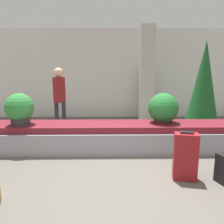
{
  "coord_description": "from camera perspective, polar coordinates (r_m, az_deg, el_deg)",
  "views": [
    {
      "loc": [
        -0.07,
        -3.14,
        1.69
      ],
      "look_at": [
        0.0,
        1.47,
        0.83
      ],
      "focal_mm": 35.0,
      "sensor_mm": 36.0,
      "label": 1
    }
  ],
  "objects": [
    {
      "name": "ground_plane",
      "position": [
        3.57,
        0.39,
        -17.72
      ],
      "size": [
        18.0,
        18.0,
        0.0
      ],
      "primitive_type": "plane",
      "color": "#59544C"
    },
    {
      "name": "pillar",
      "position": [
        7.64,
        9.0,
        9.74
      ],
      "size": [
        0.48,
        0.48,
        3.2
      ],
      "color": "beige",
      "rests_on": "ground_plane"
    },
    {
      "name": "decorated_tree",
      "position": [
        6.51,
        22.83,
        6.65
      ],
      "size": [
        0.91,
        0.91,
        2.51
      ],
      "color": "#4C331E",
      "rests_on": "ground_plane"
    },
    {
      "name": "potted_plant_1",
      "position": [
        4.95,
        -22.98,
        0.75
      ],
      "size": [
        0.59,
        0.59,
        0.67
      ],
      "color": "#2D2D2D",
      "rests_on": "carousel"
    },
    {
      "name": "back_wall",
      "position": [
        8.15,
        -0.4,
        9.9
      ],
      "size": [
        18.0,
        0.06,
        3.2
      ],
      "color": "silver",
      "rests_on": "ground_plane"
    },
    {
      "name": "suitcase_0",
      "position": [
        3.67,
        18.63,
        -10.96
      ],
      "size": [
        0.39,
        0.27,
        0.78
      ],
      "rotation": [
        0.0,
        0.0,
        -0.19
      ],
      "color": "maroon",
      "rests_on": "ground_plane"
    },
    {
      "name": "traveler_0",
      "position": [
        6.16,
        -13.57,
        4.62
      ],
      "size": [
        0.31,
        0.36,
        1.79
      ],
      "rotation": [
        0.0,
        0.0,
        -1.96
      ],
      "color": "#282833",
      "rests_on": "ground_plane"
    },
    {
      "name": "carousel",
      "position": [
        4.82,
        0.0,
        -6.46
      ],
      "size": [
        8.47,
        0.94,
        0.58
      ],
      "color": "gray",
      "rests_on": "ground_plane"
    },
    {
      "name": "potted_plant_0",
      "position": [
        4.89,
        13.24,
        0.81
      ],
      "size": [
        0.66,
        0.66,
        0.66
      ],
      "color": "#381914",
      "rests_on": "carousel"
    }
  ]
}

